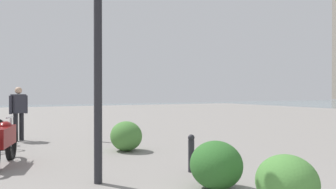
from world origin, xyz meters
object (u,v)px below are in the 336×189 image
object	(u,v)px
lamppost	(98,23)
pedestrian	(19,110)
bollard_mid	(99,131)
bollard_near	(191,152)
motorcycle	(3,142)

from	to	relation	value
lamppost	pedestrian	size ratio (longest dim) A/B	2.40
lamppost	bollard_mid	size ratio (longest dim) A/B	6.23
lamppost	bollard_near	distance (m)	2.98
pedestrian	bollard_near	distance (m)	6.76
pedestrian	lamppost	bearing A→B (deg)	-172.66
pedestrian	bollard_mid	bearing A→B (deg)	-121.70
motorcycle	pedestrian	xyz separation A→B (m)	(3.85, -0.59, 0.49)
pedestrian	bollard_mid	size ratio (longest dim) A/B	2.60
motorcycle	bollard_mid	xyz separation A→B (m)	(2.49, -2.79, -0.16)
lamppost	motorcycle	distance (m)	3.50
motorcycle	pedestrian	world-z (taller)	pedestrian
bollard_near	motorcycle	bearing A→B (deg)	54.01
pedestrian	motorcycle	bearing A→B (deg)	171.27
lamppost	motorcycle	xyz separation A→B (m)	(2.33, 1.39, -2.22)
motorcycle	bollard_near	size ratio (longest dim) A/B	2.90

